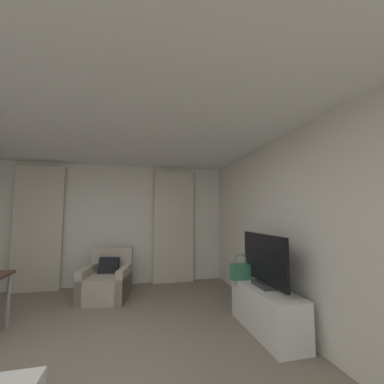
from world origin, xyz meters
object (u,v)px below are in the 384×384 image
at_px(tv_flatscreen, 264,262).
at_px(tv_console, 266,309).
at_px(handbag_primary, 241,271).
at_px(armchair, 107,282).

bearing_deg(tv_flatscreen, tv_console, -90.00).
bearing_deg(handbag_primary, tv_flatscreen, -70.63).
bearing_deg(handbag_primary, armchair, 146.14).
distance_m(armchair, tv_flatscreen, 2.85).
xyz_separation_m(armchair, handbag_primary, (2.01, -1.35, 0.39)).
relative_size(tv_flatscreen, handbag_primary, 2.85).
height_order(tv_flatscreen, handbag_primary, tv_flatscreen).
relative_size(armchair, tv_console, 0.79).
bearing_deg(armchair, tv_flatscreen, -39.27).
distance_m(tv_console, handbag_primary, 0.61).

